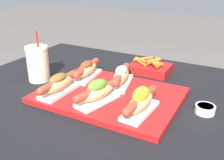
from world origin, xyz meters
TOP-DOWN VIEW (x-y plane):
  - serving_tray at (0.04, -0.02)m, footprint 0.47×0.34m
  - hot_dog_0 at (-0.11, -0.10)m, footprint 0.06×0.20m
  - hot_dog_1 at (0.04, -0.09)m, footprint 0.10×0.19m
  - hot_dog_2 at (0.18, -0.09)m, footprint 0.07×0.20m
  - hot_dog_3 at (-0.10, 0.06)m, footprint 0.08×0.20m
  - hot_dog_4 at (0.04, 0.06)m, footprint 0.09×0.19m
  - sauce_bowl at (0.35, 0.03)m, footprint 0.06×0.06m
  - drink_cup at (-0.28, -0.01)m, footprint 0.09×0.09m
  - fries_basket at (0.08, 0.27)m, footprint 0.17×0.12m

SIDE VIEW (x-z plane):
  - serving_tray at x=0.04m, z-range 0.68..0.70m
  - sauce_bowl at x=0.35m, z-range 0.68..0.71m
  - fries_basket at x=0.08m, z-range 0.67..0.73m
  - hot_dog_3 at x=-0.10m, z-range 0.70..0.77m
  - hot_dog_0 at x=-0.11m, z-range 0.70..0.77m
  - hot_dog_4 at x=0.04m, z-range 0.70..0.77m
  - hot_dog_1 at x=0.04m, z-range 0.70..0.77m
  - hot_dog_2 at x=0.18m, z-range 0.70..0.78m
  - drink_cup at x=-0.28m, z-range 0.65..0.85m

